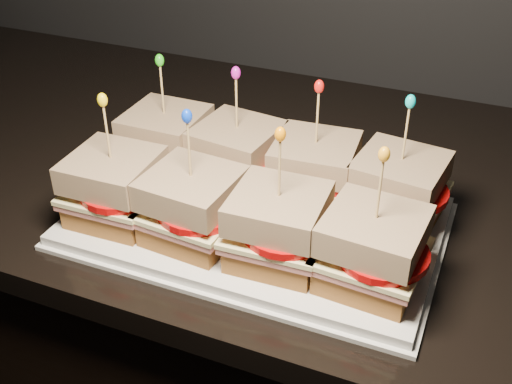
% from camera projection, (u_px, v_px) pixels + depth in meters
% --- Properties ---
extents(granite_slab, '(2.49, 0.70, 0.03)m').
position_uv_depth(granite_slab, '(376.00, 197.00, 0.91)').
color(granite_slab, black).
rests_on(granite_slab, cabinet).
extents(platter, '(0.45, 0.28, 0.02)m').
position_uv_depth(platter, '(256.00, 222.00, 0.81)').
color(platter, white).
rests_on(platter, granite_slab).
extents(platter_rim, '(0.46, 0.29, 0.01)m').
position_uv_depth(platter_rim, '(256.00, 226.00, 0.82)').
color(platter_rim, white).
rests_on(platter_rim, granite_slab).
extents(sandwich_0_bread_bot, '(0.10, 0.10, 0.03)m').
position_uv_depth(sandwich_0_bread_bot, '(168.00, 159.00, 0.90)').
color(sandwich_0_bread_bot, brown).
rests_on(sandwich_0_bread_bot, platter).
extents(sandwich_0_ham, '(0.11, 0.11, 0.01)m').
position_uv_depth(sandwich_0_ham, '(167.00, 148.00, 0.89)').
color(sandwich_0_ham, '#C7706A').
rests_on(sandwich_0_ham, sandwich_0_bread_bot).
extents(sandwich_0_cheese, '(0.11, 0.11, 0.01)m').
position_uv_depth(sandwich_0_cheese, '(167.00, 143.00, 0.89)').
color(sandwich_0_cheese, '#F1E8A1').
rests_on(sandwich_0_cheese, sandwich_0_ham).
extents(sandwich_0_tomato, '(0.10, 0.10, 0.01)m').
position_uv_depth(sandwich_0_tomato, '(172.00, 142.00, 0.88)').
color(sandwich_0_tomato, red).
rests_on(sandwich_0_tomato, sandwich_0_cheese).
extents(sandwich_0_bread_top, '(0.10, 0.10, 0.03)m').
position_uv_depth(sandwich_0_bread_top, '(165.00, 124.00, 0.87)').
color(sandwich_0_bread_top, '#4E250F').
rests_on(sandwich_0_bread_top, sandwich_0_tomato).
extents(sandwich_0_pick, '(0.00, 0.00, 0.09)m').
position_uv_depth(sandwich_0_pick, '(162.00, 92.00, 0.85)').
color(sandwich_0_pick, tan).
rests_on(sandwich_0_pick, sandwich_0_bread_top).
extents(sandwich_0_frill, '(0.01, 0.01, 0.02)m').
position_uv_depth(sandwich_0_frill, '(160.00, 60.00, 0.82)').
color(sandwich_0_frill, green).
rests_on(sandwich_0_frill, sandwich_0_pick).
extents(sandwich_1_bread_bot, '(0.11, 0.11, 0.03)m').
position_uv_depth(sandwich_1_bread_bot, '(238.00, 174.00, 0.87)').
color(sandwich_1_bread_bot, brown).
rests_on(sandwich_1_bread_bot, platter).
extents(sandwich_1_ham, '(0.12, 0.12, 0.01)m').
position_uv_depth(sandwich_1_ham, '(237.00, 163.00, 0.86)').
color(sandwich_1_ham, '#C7706A').
rests_on(sandwich_1_ham, sandwich_1_bread_bot).
extents(sandwich_1_cheese, '(0.12, 0.12, 0.01)m').
position_uv_depth(sandwich_1_cheese, '(237.00, 158.00, 0.86)').
color(sandwich_1_cheese, '#F1E8A1').
rests_on(sandwich_1_cheese, sandwich_1_ham).
extents(sandwich_1_tomato, '(0.10, 0.10, 0.01)m').
position_uv_depth(sandwich_1_tomato, '(244.00, 157.00, 0.84)').
color(sandwich_1_tomato, red).
rests_on(sandwich_1_tomato, sandwich_1_cheese).
extents(sandwich_1_bread_top, '(0.11, 0.11, 0.03)m').
position_uv_depth(sandwich_1_bread_top, '(237.00, 139.00, 0.84)').
color(sandwich_1_bread_top, '#4E250F').
rests_on(sandwich_1_bread_top, sandwich_1_tomato).
extents(sandwich_1_pick, '(0.00, 0.00, 0.09)m').
position_uv_depth(sandwich_1_pick, '(236.00, 106.00, 0.81)').
color(sandwich_1_pick, tan).
rests_on(sandwich_1_pick, sandwich_1_bread_top).
extents(sandwich_1_frill, '(0.01, 0.01, 0.02)m').
position_uv_depth(sandwich_1_frill, '(236.00, 73.00, 0.79)').
color(sandwich_1_frill, '#BF16AF').
rests_on(sandwich_1_frill, sandwich_1_pick).
extents(sandwich_2_bread_bot, '(0.11, 0.11, 0.03)m').
position_uv_depth(sandwich_2_bread_bot, '(313.00, 190.00, 0.83)').
color(sandwich_2_bread_bot, brown).
rests_on(sandwich_2_bread_bot, platter).
extents(sandwich_2_ham, '(0.12, 0.11, 0.01)m').
position_uv_depth(sandwich_2_ham, '(314.00, 179.00, 0.83)').
color(sandwich_2_ham, '#C7706A').
rests_on(sandwich_2_ham, sandwich_2_bread_bot).
extents(sandwich_2_cheese, '(0.12, 0.12, 0.01)m').
position_uv_depth(sandwich_2_cheese, '(314.00, 174.00, 0.82)').
color(sandwich_2_cheese, '#F1E8A1').
rests_on(sandwich_2_cheese, sandwich_2_ham).
extents(sandwich_2_tomato, '(0.10, 0.10, 0.01)m').
position_uv_depth(sandwich_2_tomato, '(322.00, 173.00, 0.81)').
color(sandwich_2_tomato, red).
rests_on(sandwich_2_tomato, sandwich_2_cheese).
extents(sandwich_2_bread_top, '(0.11, 0.11, 0.03)m').
position_uv_depth(sandwich_2_bread_top, '(315.00, 154.00, 0.81)').
color(sandwich_2_bread_top, '#4E250F').
rests_on(sandwich_2_bread_top, sandwich_2_tomato).
extents(sandwich_2_pick, '(0.00, 0.00, 0.09)m').
position_uv_depth(sandwich_2_pick, '(317.00, 121.00, 0.78)').
color(sandwich_2_pick, tan).
rests_on(sandwich_2_pick, sandwich_2_bread_top).
extents(sandwich_2_frill, '(0.01, 0.01, 0.02)m').
position_uv_depth(sandwich_2_frill, '(319.00, 86.00, 0.75)').
color(sandwich_2_frill, red).
rests_on(sandwich_2_frill, sandwich_2_pick).
extents(sandwich_3_bread_bot, '(0.11, 0.11, 0.03)m').
position_uv_depth(sandwich_3_bread_bot, '(395.00, 208.00, 0.80)').
color(sandwich_3_bread_bot, brown).
rests_on(sandwich_3_bread_bot, platter).
extents(sandwich_3_ham, '(0.12, 0.12, 0.01)m').
position_uv_depth(sandwich_3_ham, '(397.00, 197.00, 0.79)').
color(sandwich_3_ham, '#C7706A').
rests_on(sandwich_3_ham, sandwich_3_bread_bot).
extents(sandwich_3_cheese, '(0.12, 0.12, 0.01)m').
position_uv_depth(sandwich_3_cheese, '(397.00, 192.00, 0.79)').
color(sandwich_3_cheese, '#F1E8A1').
rests_on(sandwich_3_cheese, sandwich_3_ham).
extents(sandwich_3_tomato, '(0.10, 0.10, 0.01)m').
position_uv_depth(sandwich_3_tomato, '(407.00, 191.00, 0.77)').
color(sandwich_3_tomato, red).
rests_on(sandwich_3_tomato, sandwich_3_cheese).
extents(sandwich_3_bread_top, '(0.11, 0.11, 0.03)m').
position_uv_depth(sandwich_3_bread_top, '(400.00, 172.00, 0.77)').
color(sandwich_3_bread_top, '#4E250F').
rests_on(sandwich_3_bread_top, sandwich_3_tomato).
extents(sandwich_3_pick, '(0.00, 0.00, 0.09)m').
position_uv_depth(sandwich_3_pick, '(405.00, 137.00, 0.74)').
color(sandwich_3_pick, tan).
rests_on(sandwich_3_pick, sandwich_3_bread_top).
extents(sandwich_3_frill, '(0.01, 0.01, 0.02)m').
position_uv_depth(sandwich_3_frill, '(410.00, 101.00, 0.72)').
color(sandwich_3_frill, '#06C1C5').
rests_on(sandwich_3_frill, sandwich_3_pick).
extents(sandwich_4_bread_bot, '(0.10, 0.10, 0.03)m').
position_uv_depth(sandwich_4_bread_bot, '(118.00, 207.00, 0.80)').
color(sandwich_4_bread_bot, brown).
rests_on(sandwich_4_bread_bot, platter).
extents(sandwich_4_ham, '(0.11, 0.11, 0.01)m').
position_uv_depth(sandwich_4_ham, '(116.00, 195.00, 0.79)').
color(sandwich_4_ham, '#C7706A').
rests_on(sandwich_4_ham, sandwich_4_bread_bot).
extents(sandwich_4_cheese, '(0.11, 0.11, 0.01)m').
position_uv_depth(sandwich_4_cheese, '(115.00, 190.00, 0.79)').
color(sandwich_4_cheese, '#F1E8A1').
rests_on(sandwich_4_cheese, sandwich_4_ham).
extents(sandwich_4_tomato, '(0.10, 0.10, 0.01)m').
position_uv_depth(sandwich_4_tomato, '(120.00, 189.00, 0.78)').
color(sandwich_4_tomato, red).
rests_on(sandwich_4_tomato, sandwich_4_cheese).
extents(sandwich_4_bread_top, '(0.10, 0.10, 0.03)m').
position_uv_depth(sandwich_4_bread_top, '(112.00, 170.00, 0.77)').
color(sandwich_4_bread_top, '#4E250F').
rests_on(sandwich_4_bread_top, sandwich_4_tomato).
extents(sandwich_4_pick, '(0.00, 0.00, 0.09)m').
position_uv_depth(sandwich_4_pick, '(107.00, 135.00, 0.75)').
color(sandwich_4_pick, tan).
rests_on(sandwich_4_pick, sandwich_4_bread_top).
extents(sandwich_4_frill, '(0.01, 0.01, 0.02)m').
position_uv_depth(sandwich_4_frill, '(102.00, 100.00, 0.72)').
color(sandwich_4_frill, yellow).
rests_on(sandwich_4_frill, sandwich_4_pick).
extents(sandwich_5_bread_bot, '(0.11, 0.11, 0.03)m').
position_uv_depth(sandwich_5_bread_bot, '(194.00, 226.00, 0.77)').
color(sandwich_5_bread_bot, brown).
rests_on(sandwich_5_bread_bot, platter).
extents(sandwich_5_ham, '(0.12, 0.11, 0.01)m').
position_uv_depth(sandwich_5_ham, '(193.00, 214.00, 0.76)').
color(sandwich_5_ham, '#C7706A').
rests_on(sandwich_5_ham, sandwich_5_bread_bot).
extents(sandwich_5_cheese, '(0.12, 0.12, 0.01)m').
position_uv_depth(sandwich_5_cheese, '(193.00, 209.00, 0.76)').
color(sandwich_5_cheese, '#F1E8A1').
rests_on(sandwich_5_cheese, sandwich_5_ham).
extents(sandwich_5_tomato, '(0.10, 0.10, 0.01)m').
position_uv_depth(sandwich_5_tomato, '(199.00, 209.00, 0.74)').
color(sandwich_5_tomato, red).
rests_on(sandwich_5_tomato, sandwich_5_cheese).
extents(sandwich_5_bread_top, '(0.11, 0.11, 0.03)m').
position_uv_depth(sandwich_5_bread_top, '(192.00, 188.00, 0.74)').
color(sandwich_5_bread_top, '#4E250F').
rests_on(sandwich_5_bread_top, sandwich_5_tomato).
extents(sandwich_5_pick, '(0.00, 0.00, 0.09)m').
position_uv_depth(sandwich_5_pick, '(189.00, 153.00, 0.71)').
color(sandwich_5_pick, tan).
rests_on(sandwich_5_pick, sandwich_5_bread_top).
extents(sandwich_5_frill, '(0.01, 0.01, 0.02)m').
position_uv_depth(sandwich_5_frill, '(187.00, 116.00, 0.69)').
color(sandwich_5_frill, '#0B39DC').
rests_on(sandwich_5_frill, sandwich_5_pick).
extents(sandwich_6_bread_bot, '(0.10, 0.10, 0.03)m').
position_uv_depth(sandwich_6_bread_bot, '(278.00, 247.00, 0.73)').
color(sandwich_6_bread_bot, brown).
rests_on(sandwich_6_bread_bot, platter).
extents(sandwich_6_ham, '(0.11, 0.11, 0.01)m').
position_uv_depth(sandwich_6_ham, '(278.00, 235.00, 0.73)').
color(sandwich_6_ham, '#C7706A').
rests_on(sandwich_6_ham, sandwich_6_bread_bot).
extents(sandwich_6_cheese, '(0.12, 0.11, 0.01)m').
position_uv_depth(sandwich_6_cheese, '(278.00, 230.00, 0.72)').
color(sandwich_6_cheese, '#F1E8A1').
rests_on(sandwich_6_cheese, sandwich_6_ham).
extents(sandwich_6_tomato, '(0.10, 0.10, 0.01)m').
position_uv_depth(sandwich_6_tomato, '(286.00, 230.00, 0.71)').
color(sandwich_6_tomato, red).
rests_on(sandwich_6_tomato, sandwich_6_cheese).
extents(sandwich_6_bread_top, '(0.11, 0.11, 0.03)m').
position_uv_depth(sandwich_6_bread_top, '(279.00, 208.00, 0.71)').
color(sandwich_6_bread_top, '#4E250F').
rests_on(sandwich_6_bread_top, sandwich_6_tomato).
extents(sandwich_6_pick, '(0.00, 0.00, 0.09)m').
position_uv_depth(sandwich_6_pick, '(279.00, 172.00, 0.68)').
color(sandwich_6_pick, tan).
rests_on(sandwich_6_pick, sandwich_6_bread_top).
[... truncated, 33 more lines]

